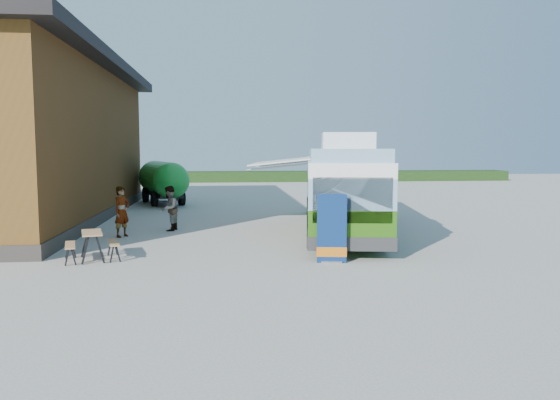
{
  "coord_description": "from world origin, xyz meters",
  "views": [
    {
      "loc": [
        -1.07,
        -16.56,
        3.36
      ],
      "look_at": [
        1.04,
        3.74,
        1.4
      ],
      "focal_mm": 35.0,
      "sensor_mm": 36.0,
      "label": 1
    }
  ],
  "objects": [
    {
      "name": "ground",
      "position": [
        0.0,
        0.0,
        0.0
      ],
      "size": [
        100.0,
        100.0,
        0.0
      ],
      "primitive_type": "plane",
      "color": "#BCB7AD",
      "rests_on": "ground"
    },
    {
      "name": "barn",
      "position": [
        -10.5,
        10.0,
        3.59
      ],
      "size": [
        9.6,
        21.2,
        7.5
      ],
      "color": "brown",
      "rests_on": "ground"
    },
    {
      "name": "hedge",
      "position": [
        8.0,
        38.0,
        0.5
      ],
      "size": [
        40.0,
        3.0,
        1.0
      ],
      "primitive_type": "cube",
      "color": "#264419",
      "rests_on": "ground"
    },
    {
      "name": "bus",
      "position": [
        3.63,
        5.11,
        1.84
      ],
      "size": [
        4.52,
        12.78,
        3.85
      ],
      "rotation": [
        0.0,
        0.0,
        -0.15
      ],
      "color": "#3C7213",
      "rests_on": "ground"
    },
    {
      "name": "awning",
      "position": [
        1.59,
        4.83,
        2.8
      ],
      "size": [
        3.36,
        4.74,
        0.53
      ],
      "rotation": [
        0.0,
        0.0,
        -0.15
      ],
      "color": "white",
      "rests_on": "ground"
    },
    {
      "name": "banner",
      "position": [
        2.05,
        -1.1,
        0.83
      ],
      "size": [
        0.88,
        0.27,
        2.03
      ],
      "rotation": [
        0.0,
        0.0,
        -0.15
      ],
      "color": "navy",
      "rests_on": "ground"
    },
    {
      "name": "picnic_table",
      "position": [
        -5.0,
        0.02,
        0.64
      ],
      "size": [
        1.8,
        1.68,
        0.86
      ],
      "rotation": [
        0.0,
        0.0,
        0.26
      ],
      "color": "tan",
      "rests_on": "ground"
    },
    {
      "name": "person_a",
      "position": [
        -4.9,
        4.36,
        0.96
      ],
      "size": [
        0.78,
        0.84,
        1.92
      ],
      "primitive_type": "imported",
      "rotation": [
        0.0,
        0.0,
        0.94
      ],
      "color": "#999999",
      "rests_on": "ground"
    },
    {
      "name": "person_b",
      "position": [
        -3.27,
        5.7,
        0.91
      ],
      "size": [
        0.86,
        1.01,
        1.82
      ],
      "primitive_type": "imported",
      "rotation": [
        0.0,
        0.0,
        -1.78
      ],
      "color": "#999999",
      "rests_on": "ground"
    },
    {
      "name": "slurry_tanker",
      "position": [
        -4.7,
        16.63,
        1.46
      ],
      "size": [
        3.46,
        6.61,
        2.54
      ],
      "rotation": [
        0.0,
        0.0,
        0.32
      ],
      "color": "green",
      "rests_on": "ground"
    }
  ]
}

